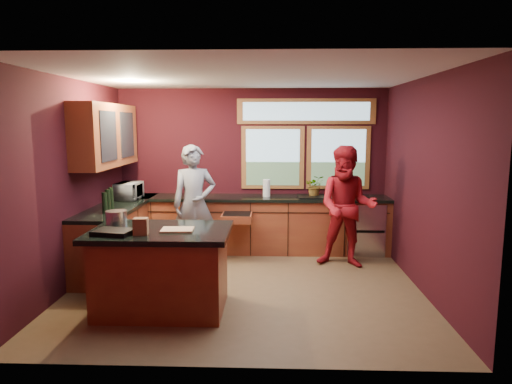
# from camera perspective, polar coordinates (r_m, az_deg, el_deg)

# --- Properties ---
(floor) EXTENTS (4.50, 4.50, 0.00)m
(floor) POSITION_cam_1_polar(r_m,az_deg,el_deg) (6.11, -1.33, -11.77)
(floor) COLOR brown
(floor) RESTS_ON ground
(room_shell) EXTENTS (4.52, 4.02, 2.71)m
(room_shell) POSITION_cam_1_polar(r_m,az_deg,el_deg) (6.12, -6.82, 5.48)
(room_shell) COLOR black
(room_shell) RESTS_ON ground
(back_counter) EXTENTS (4.50, 0.64, 0.93)m
(back_counter) POSITION_cam_1_polar(r_m,az_deg,el_deg) (7.60, 0.92, -4.03)
(back_counter) COLOR maroon
(back_counter) RESTS_ON floor
(left_counter) EXTENTS (0.64, 2.30, 0.93)m
(left_counter) POSITION_cam_1_polar(r_m,az_deg,el_deg) (7.15, -16.79, -5.19)
(left_counter) COLOR maroon
(left_counter) RESTS_ON floor
(island) EXTENTS (1.55, 1.05, 0.95)m
(island) POSITION_cam_1_polar(r_m,az_deg,el_deg) (5.36, -11.68, -9.45)
(island) COLOR maroon
(island) RESTS_ON floor
(person_grey) EXTENTS (0.76, 0.61, 1.81)m
(person_grey) POSITION_cam_1_polar(r_m,az_deg,el_deg) (7.00, -7.72, -1.54)
(person_grey) COLOR slate
(person_grey) RESTS_ON floor
(person_red) EXTENTS (1.01, 0.87, 1.80)m
(person_red) POSITION_cam_1_polar(r_m,az_deg,el_deg) (6.86, 11.31, -1.85)
(person_red) COLOR maroon
(person_red) RESTS_ON floor
(microwave) EXTENTS (0.35, 0.50, 0.27)m
(microwave) POSITION_cam_1_polar(r_m,az_deg,el_deg) (7.47, -15.61, 0.12)
(microwave) COLOR #999999
(microwave) RESTS_ON left_counter
(potted_plant) EXTENTS (0.31, 0.27, 0.35)m
(potted_plant) POSITION_cam_1_polar(r_m,az_deg,el_deg) (7.57, 7.37, 0.77)
(potted_plant) COLOR #999999
(potted_plant) RESTS_ON back_counter
(paper_towel) EXTENTS (0.12, 0.12, 0.28)m
(paper_towel) POSITION_cam_1_polar(r_m,az_deg,el_deg) (7.49, 1.32, 0.50)
(paper_towel) COLOR silver
(paper_towel) RESTS_ON back_counter
(cutting_board) EXTENTS (0.36, 0.27, 0.02)m
(cutting_board) POSITION_cam_1_polar(r_m,az_deg,el_deg) (5.14, -9.80, -4.66)
(cutting_board) COLOR tan
(cutting_board) RESTS_ON island
(stock_pot) EXTENTS (0.24, 0.24, 0.18)m
(stock_pot) POSITION_cam_1_polar(r_m,az_deg,el_deg) (5.52, -17.05, -3.17)
(stock_pot) COLOR silver
(stock_pot) RESTS_ON island
(paper_bag) EXTENTS (0.16, 0.13, 0.18)m
(paper_bag) POSITION_cam_1_polar(r_m,az_deg,el_deg) (5.02, -14.21, -4.19)
(paper_bag) COLOR brown
(paper_bag) RESTS_ON island
(black_tray) EXTENTS (0.44, 0.35, 0.05)m
(black_tray) POSITION_cam_1_polar(r_m,az_deg,el_deg) (5.13, -17.41, -4.81)
(black_tray) COLOR black
(black_tray) RESTS_ON island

